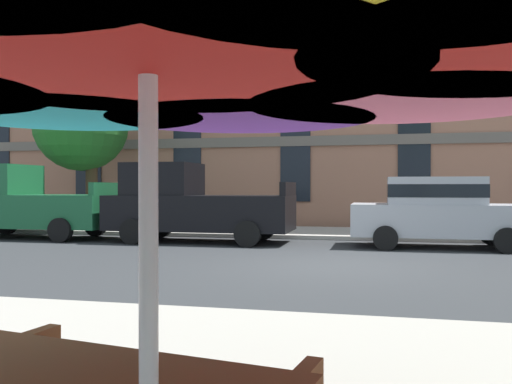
% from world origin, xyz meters
% --- Properties ---
extents(ground_plane, '(120.00, 120.00, 0.00)m').
position_xyz_m(ground_plane, '(0.00, 0.00, 0.00)').
color(ground_plane, '#2D3033').
extents(sidewalk_far, '(56.00, 3.60, 0.12)m').
position_xyz_m(sidewalk_far, '(0.00, 6.80, 0.06)').
color(sidewalk_far, '#B2ADA3').
rests_on(sidewalk_far, ground).
extents(apartment_building, '(41.74, 12.08, 16.00)m').
position_xyz_m(apartment_building, '(-0.00, 14.99, 8.00)').
color(apartment_building, '#A87056').
rests_on(apartment_building, ground).
extents(pickup_green, '(5.10, 2.12, 2.20)m').
position_xyz_m(pickup_green, '(-9.51, 3.70, 1.03)').
color(pickup_green, '#195933').
rests_on(pickup_green, ground).
extents(pickup_black, '(5.10, 2.12, 2.20)m').
position_xyz_m(pickup_black, '(-4.19, 3.70, 1.03)').
color(pickup_black, black).
rests_on(pickup_black, ground).
extents(sedan_silver, '(4.40, 1.98, 1.78)m').
position_xyz_m(sedan_silver, '(2.35, 3.70, 0.95)').
color(sedan_silver, '#A8AAB2').
rests_on(sedan_silver, ground).
extents(street_tree_left, '(3.25, 3.25, 5.39)m').
position_xyz_m(street_tree_left, '(-9.22, 6.48, 3.81)').
color(street_tree_left, '#4C3823').
rests_on(street_tree_left, ground).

